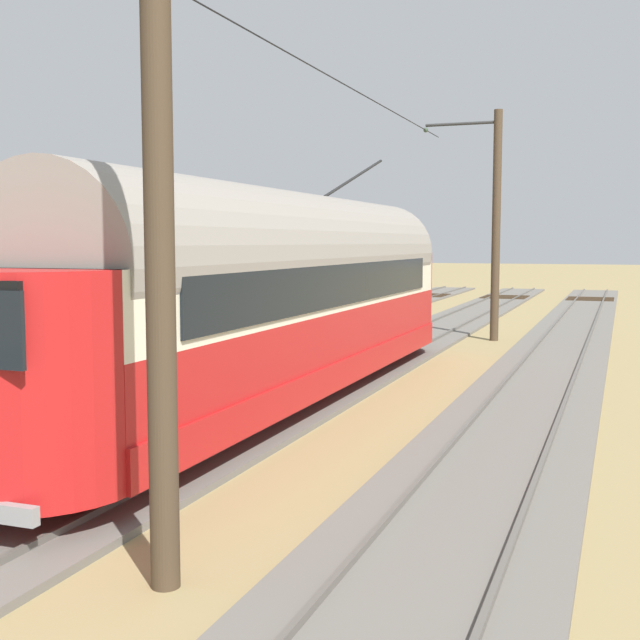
{
  "coord_description": "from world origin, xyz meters",
  "views": [
    {
      "loc": [
        -8.77,
        17.52,
        3.28
      ],
      "look_at": [
        -3.17,
        2.4,
        1.75
      ],
      "focal_mm": 46.18,
      "sensor_mm": 36.0,
      "label": 1
    }
  ],
  "objects_px": {
    "vintage_streetcar": "(286,293)",
    "catenary_pole_mid_near": "(152,169)",
    "track_end_bumper": "(328,314)",
    "catenary_pole_foreground": "(494,222)"
  },
  "relations": [
    {
      "from": "catenary_pole_mid_near",
      "to": "catenary_pole_foreground",
      "type": "bearing_deg",
      "value": -90.0
    },
    {
      "from": "vintage_streetcar",
      "to": "catenary_pole_mid_near",
      "type": "xyz_separation_m",
      "value": [
        -2.35,
        8.75,
        1.68
      ]
    },
    {
      "from": "catenary_pole_foreground",
      "to": "vintage_streetcar",
      "type": "bearing_deg",
      "value": 79.17
    },
    {
      "from": "vintage_streetcar",
      "to": "track_end_bumper",
      "type": "distance_m",
      "value": 16.36
    },
    {
      "from": "vintage_streetcar",
      "to": "track_end_bumper",
      "type": "bearing_deg",
      "value": -73.22
    },
    {
      "from": "catenary_pole_mid_near",
      "to": "track_end_bumper",
      "type": "bearing_deg",
      "value": -73.85
    },
    {
      "from": "vintage_streetcar",
      "to": "catenary_pole_foreground",
      "type": "bearing_deg",
      "value": -100.83
    },
    {
      "from": "catenary_pole_foreground",
      "to": "track_end_bumper",
      "type": "height_order",
      "value": "catenary_pole_foreground"
    },
    {
      "from": "vintage_streetcar",
      "to": "catenary_pole_foreground",
      "type": "relative_size",
      "value": 2.35
    },
    {
      "from": "catenary_pole_mid_near",
      "to": "track_end_bumper",
      "type": "height_order",
      "value": "catenary_pole_mid_near"
    }
  ]
}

